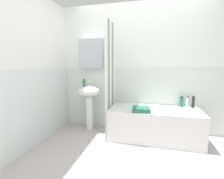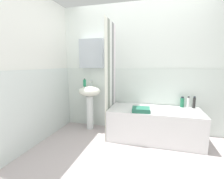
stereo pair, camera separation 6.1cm
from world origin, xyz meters
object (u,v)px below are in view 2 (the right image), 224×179
at_px(bathtub, 154,124).
at_px(shampoo_bottle, 194,103).
at_px(lotion_bottle, 188,102).
at_px(towel_folded, 141,110).
at_px(sink, 90,98).
at_px(soap_dispenser, 85,83).
at_px(body_wash_bottle, 182,102).

height_order(bathtub, shampoo_bottle, shampoo_bottle).
relative_size(lotion_bottle, towel_folded, 0.72).
bearing_deg(bathtub, lotion_bottle, 23.86).
distance_m(sink, lotion_bottle, 1.80).
bearing_deg(shampoo_bottle, bathtub, -159.00).
distance_m(soap_dispenser, shampoo_bottle, 2.01).
relative_size(shampoo_bottle, towel_folded, 0.74).
relative_size(body_wash_bottle, towel_folded, 0.67).
bearing_deg(shampoo_bottle, lotion_bottle, -178.02).
bearing_deg(shampoo_bottle, towel_folded, -152.56).
distance_m(soap_dispenser, body_wash_bottle, 1.83).
bearing_deg(towel_folded, shampoo_bottle, 27.44).
relative_size(shampoo_bottle, body_wash_bottle, 1.11).
distance_m(shampoo_bottle, lotion_bottle, 0.09).
bearing_deg(sink, towel_folded, -18.30).
relative_size(lotion_bottle, body_wash_bottle, 1.08).
bearing_deg(shampoo_bottle, body_wash_bottle, 174.69).
height_order(lotion_bottle, body_wash_bottle, lotion_bottle).
relative_size(bathtub, towel_folded, 5.42).
height_order(soap_dispenser, body_wash_bottle, soap_dispenser).
distance_m(sink, towel_folded, 1.09).
height_order(shampoo_bottle, body_wash_bottle, shampoo_bottle).
relative_size(soap_dispenser, shampoo_bottle, 0.75).
distance_m(bathtub, lotion_bottle, 0.71).
bearing_deg(bathtub, towel_folded, -136.77).
xyz_separation_m(sink, soap_dispenser, (-0.09, -0.02, 0.30)).
distance_m(bathtub, towel_folded, 0.41).
bearing_deg(body_wash_bottle, shampoo_bottle, -5.31).
distance_m(bathtub, shampoo_bottle, 0.79).
height_order(soap_dispenser, towel_folded, soap_dispenser).
bearing_deg(bathtub, sink, 173.45).
distance_m(soap_dispenser, bathtub, 1.49).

